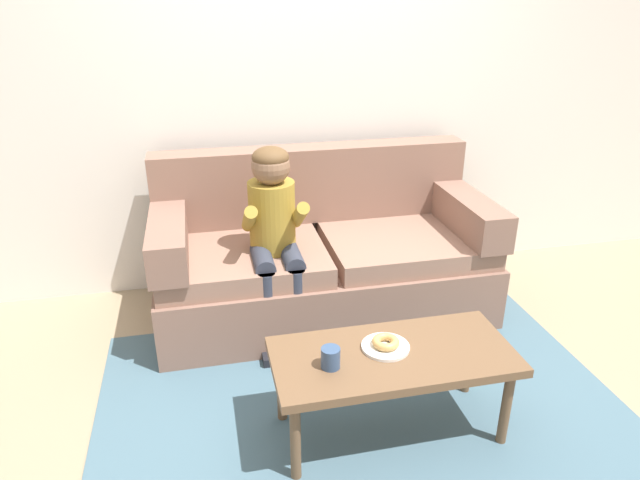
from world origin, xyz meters
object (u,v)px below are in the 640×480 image
(couch, at_px, (322,258))
(mug, at_px, (331,358))
(donut, at_px, (386,342))
(coffee_table, at_px, (393,362))
(person_child, at_px, (274,226))
(toy_controller, at_px, (472,374))

(couch, height_order, mug, couch)
(donut, bearing_deg, mug, -163.60)
(couch, relative_size, coffee_table, 1.89)
(coffee_table, distance_m, donut, 0.09)
(person_child, bearing_deg, toy_controller, -36.04)
(donut, distance_m, toy_controller, 0.76)
(couch, height_order, person_child, person_child)
(mug, height_order, toy_controller, mug)
(couch, height_order, toy_controller, couch)
(couch, bearing_deg, person_child, -146.37)
(donut, bearing_deg, person_child, 110.98)
(coffee_table, height_order, toy_controller, coffee_table)
(coffee_table, xyz_separation_m, person_child, (-0.37, 0.95, 0.29))
(donut, xyz_separation_m, mug, (-0.26, -0.08, 0.01))
(person_child, relative_size, toy_controller, 4.87)
(couch, distance_m, person_child, 0.50)
(couch, xyz_separation_m, coffee_table, (0.05, -1.16, 0.03))
(toy_controller, bearing_deg, person_child, 140.95)
(donut, height_order, toy_controller, donut)
(coffee_table, relative_size, toy_controller, 4.64)
(donut, distance_m, mug, 0.28)
(coffee_table, height_order, person_child, person_child)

